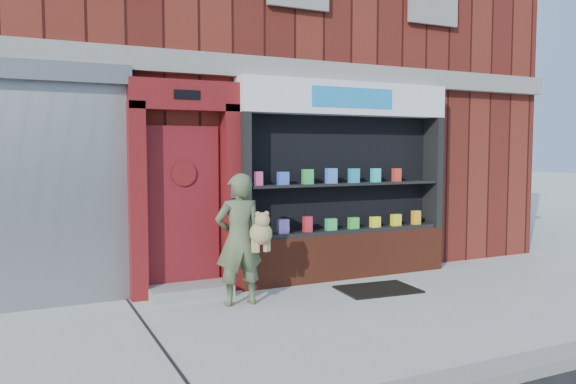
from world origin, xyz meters
TOP-DOWN VIEW (x-y plane):
  - ground at (0.00, 0.00)m, footprint 80.00×80.00m
  - building at (-0.00, 5.99)m, footprint 12.00×8.16m
  - red_door_bay at (-0.75, 1.86)m, footprint 1.52×0.58m
  - pharmacy_bay at (1.75, 1.81)m, footprint 3.50×0.41m
  - woman at (-0.27, 1.02)m, footprint 0.72×0.48m
  - doormat at (1.73, 0.87)m, footprint 1.13×0.83m

SIDE VIEW (x-z plane):
  - ground at x=0.00m, z-range 0.00..0.00m
  - doormat at x=1.73m, z-range 0.00..0.03m
  - woman at x=-0.27m, z-range 0.01..1.69m
  - pharmacy_bay at x=1.75m, z-range -0.13..2.87m
  - red_door_bay at x=-0.75m, z-range 0.01..2.91m
  - building at x=0.00m, z-range 0.00..8.00m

